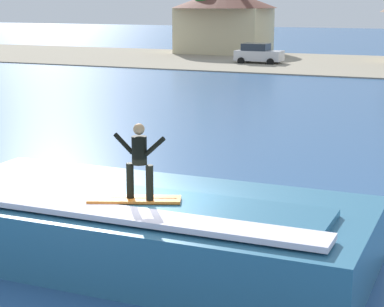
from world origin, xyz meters
TOP-DOWN VIEW (x-y plane):
  - ground_plane at (0.00, 0.00)m, footprint 260.00×260.00m
  - wave_crest at (-0.38, 0.32)m, footprint 10.21×4.65m
  - surfboard at (-0.19, -0.36)m, footprint 2.03×1.21m
  - surfer at (-0.05, -0.37)m, footprint 1.20×0.32m
  - car_near_shore at (-12.47, 47.00)m, footprint 4.21×2.31m
  - house_with_chimney at (-19.60, 57.25)m, footprint 11.31×11.31m
  - tree_tall_bare at (-20.76, 55.10)m, footprint 2.49×2.49m

SIDE VIEW (x-z plane):
  - ground_plane at x=0.00m, z-range 0.00..0.00m
  - wave_crest at x=-0.38m, z-range -0.05..1.51m
  - car_near_shore at x=-12.47m, z-range 0.02..1.88m
  - surfboard at x=-0.19m, z-range 1.56..1.62m
  - surfer at x=-0.05m, z-range 1.71..3.34m
  - house_with_chimney at x=-19.60m, z-range 0.38..7.66m
  - tree_tall_bare at x=-20.76m, z-range 1.99..8.79m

